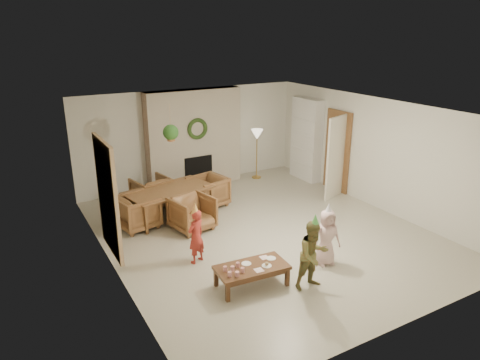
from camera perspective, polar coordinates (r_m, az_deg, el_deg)
floor at (r=9.08m, az=2.92°, el=-6.69°), size 7.00×7.00×0.00m
ceiling at (r=8.30m, az=3.21°, el=9.05°), size 7.00×7.00×0.00m
wall_back at (r=11.60m, az=-6.34°, el=5.52°), size 7.00×0.00×7.00m
wall_front at (r=6.19m, az=20.96°, el=-8.06°), size 7.00×0.00×7.00m
wall_left at (r=7.51m, az=-16.63°, el=-2.75°), size 0.00×7.00×7.00m
wall_right at (r=10.48m, az=17.04°, el=3.33°), size 0.00×7.00×7.00m
fireplace_mass at (r=11.42m, az=-5.93°, el=5.32°), size 2.50×0.40×2.50m
fireplace_hearth at (r=11.45m, az=-5.02°, el=-0.83°), size 1.60×0.30×0.12m
fireplace_firebox at (r=11.47m, az=-5.43°, el=1.26°), size 0.75×0.12×0.75m
fireplace_wreath at (r=11.14m, az=-5.50°, el=6.58°), size 0.54×0.10×0.54m
floor_lamp_base at (r=12.27m, az=2.13°, el=0.38°), size 0.25×0.25×0.03m
floor_lamp_post at (r=12.09m, az=2.17°, el=3.17°), size 0.03×0.03×1.23m
floor_lamp_shade at (r=11.94m, az=2.21°, el=5.89°), size 0.33×0.33×0.27m
bookshelf_carcass at (r=12.05m, az=8.57°, el=5.20°), size 0.30×1.00×2.20m
bookshelf_shelf_a at (r=12.20m, az=8.35°, el=2.23°), size 0.30×0.92×0.03m
bookshelf_shelf_b at (r=12.10m, az=8.44°, el=4.04°), size 0.30×0.92×0.03m
bookshelf_shelf_c at (r=12.00m, az=8.53°, el=5.89°), size 0.30×0.92×0.03m
bookshelf_shelf_d at (r=11.92m, az=8.62°, el=7.76°), size 0.30×0.92×0.03m
books_row_lower at (r=12.04m, az=8.74°, el=2.67°), size 0.20×0.40×0.24m
books_row_mid at (r=12.09m, az=8.25°, el=4.73°), size 0.20×0.44×0.24m
books_row_upper at (r=11.88m, az=8.78°, el=6.39°), size 0.20×0.36×0.22m
door_frame at (r=11.33m, az=12.44°, el=3.67°), size 0.05×0.86×2.04m
door_leaf at (r=10.82m, az=12.26°, el=2.84°), size 0.77×0.32×2.00m
curtain_panel at (r=7.71m, az=-16.70°, el=-2.21°), size 0.06×1.20×2.00m
dining_table at (r=9.72m, az=-8.91°, el=-3.02°), size 2.00×1.37×0.65m
dining_chair_near at (r=9.08m, az=-6.16°, el=-4.29°), size 0.90×0.92×0.71m
dining_chair_far at (r=10.36m, az=-11.33°, el=-1.56°), size 0.90×0.92×0.71m
dining_chair_left at (r=9.34m, az=-13.09°, el=-4.01°), size 0.92×0.90×0.71m
dining_chair_right at (r=10.24m, az=-4.16°, el=-1.48°), size 0.92×0.90×0.71m
hanging_plant_cord at (r=9.12m, az=-9.00°, el=7.50°), size 0.01×0.01×0.70m
hanging_plant_pot at (r=9.19m, az=-8.89°, el=5.36°), size 0.16×0.16×0.12m
hanging_plant_foliage at (r=9.16m, az=-8.92°, el=6.09°), size 0.32×0.32×0.32m
coffee_table_top at (r=7.16m, az=1.53°, el=-11.23°), size 1.19×0.66×0.05m
coffee_table_apron at (r=7.19m, az=1.52°, el=-11.66°), size 1.10×0.57×0.07m
coffee_leg_fl at (r=6.89m, az=-1.60°, el=-14.32°), size 0.07×0.07×0.30m
coffee_leg_fr at (r=7.30m, az=6.11°, el=-12.34°), size 0.07×0.07×0.30m
coffee_leg_bl at (r=7.25m, az=-3.11°, el=-12.46°), size 0.07×0.07×0.30m
coffee_leg_br at (r=7.64m, az=4.28°, el=-10.71°), size 0.07×0.07×0.30m
cup_a at (r=6.86m, az=-1.34°, el=-12.05°), size 0.07×0.07×0.08m
cup_b at (r=7.00m, az=-1.94°, el=-11.37°), size 0.07×0.07×0.08m
cup_c at (r=6.86m, az=-0.36°, el=-12.03°), size 0.07×0.07×0.08m
cup_d at (r=7.00m, az=-0.98°, el=-11.35°), size 0.07×0.07×0.08m
cup_e at (r=6.97m, az=0.34°, el=-11.54°), size 0.07×0.07×0.08m
cup_f at (r=7.10m, az=-0.29°, el=-10.88°), size 0.07×0.07×0.08m
plate_a at (r=7.21m, az=0.83°, el=-10.72°), size 0.17×0.17×0.01m
plate_b at (r=7.17m, az=3.46°, el=-10.95°), size 0.17×0.17×0.01m
plate_c at (r=7.38m, az=4.03°, el=-10.03°), size 0.17×0.17×0.01m
food_scoop at (r=7.15m, az=3.47°, el=-10.71°), size 0.07×0.07×0.06m
napkin_left at (r=7.04m, az=2.45°, el=-11.53°), size 0.14×0.14×0.01m
napkin_right at (r=7.39m, az=3.15°, el=-9.95°), size 0.14×0.14×0.01m
child_red at (r=7.79m, az=-5.69°, el=-7.25°), size 0.43×0.36×0.99m
party_hat_red at (r=7.57m, az=-5.82°, el=-3.60°), size 0.14×0.14×0.19m
child_plaid at (r=7.11m, az=9.42°, el=-9.53°), size 0.56×0.45×1.13m
party_hat_plaid at (r=6.84m, az=9.69°, el=-5.05°), size 0.17×0.17×0.19m
child_pink at (r=7.85m, az=11.11°, el=-7.26°), size 0.55×0.42×1.01m
party_hat_pink at (r=7.63m, az=11.37°, el=-3.58°), size 0.17×0.17×0.18m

